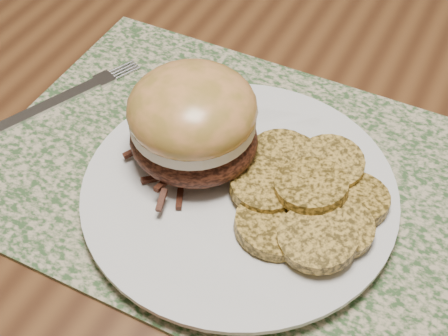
{
  "coord_description": "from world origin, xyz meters",
  "views": [
    {
      "loc": [
        -0.07,
        -0.47,
        1.18
      ],
      "look_at": [
        -0.23,
        -0.15,
        0.79
      ],
      "focal_mm": 50.0,
      "sensor_mm": 36.0,
      "label": 1
    }
  ],
  "objects": [
    {
      "name": "placemat",
      "position": [
        -0.23,
        -0.13,
        0.75
      ],
      "size": [
        0.45,
        0.33,
        0.0
      ],
      "primitive_type": "cube",
      "color": "#314F28",
      "rests_on": "dining_table"
    },
    {
      "name": "dinner_plate",
      "position": [
        -0.21,
        -0.15,
        0.76
      ],
      "size": [
        0.26,
        0.26,
        0.02
      ],
      "primitive_type": "cylinder",
      "color": "silver",
      "rests_on": "placemat"
    },
    {
      "name": "pork_sandwich",
      "position": [
        -0.26,
        -0.14,
        0.81
      ],
      "size": [
        0.13,
        0.13,
        0.09
      ],
      "rotation": [
        0.0,
        0.0,
        -0.15
      ],
      "color": "black",
      "rests_on": "dinner_plate"
    },
    {
      "name": "roasted_potatoes",
      "position": [
        -0.16,
        -0.14,
        0.78
      ],
      "size": [
        0.15,
        0.17,
        0.03
      ],
      "color": "#B88D36",
      "rests_on": "dinner_plate"
    },
    {
      "name": "fork",
      "position": [
        -0.43,
        -0.11,
        0.76
      ],
      "size": [
        0.08,
        0.16,
        0.0
      ],
      "rotation": [
        0.0,
        0.0,
        -0.43
      ],
      "color": "silver",
      "rests_on": "placemat"
    }
  ]
}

